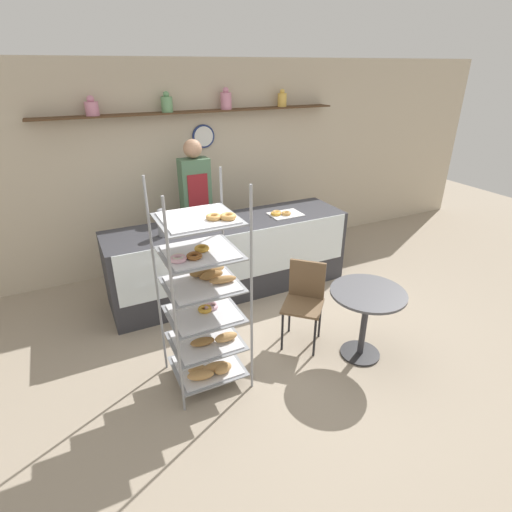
{
  "coord_description": "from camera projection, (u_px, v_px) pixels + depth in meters",
  "views": [
    {
      "loc": [
        -1.67,
        -3.02,
        2.61
      ],
      "look_at": [
        0.0,
        0.39,
        0.78
      ],
      "focal_mm": 28.0,
      "sensor_mm": 36.0,
      "label": 1
    }
  ],
  "objects": [
    {
      "name": "cafe_chair",
      "position": [
        305.0,
        295.0,
        3.99
      ],
      "size": [
        0.54,
        0.54,
        0.86
      ],
      "rotation": [
        0.0,
        0.0,
        5.53
      ],
      "color": "black",
      "rests_on": "ground_plane"
    },
    {
      "name": "ground_plane",
      "position": [
        272.0,
        337.0,
        4.24
      ],
      "size": [
        14.0,
        14.0,
        0.0
      ],
      "primitive_type": "plane",
      "color": "gray"
    },
    {
      "name": "display_counter",
      "position": [
        230.0,
        257.0,
        4.94
      ],
      "size": [
        2.93,
        0.76,
        0.92
      ],
      "color": "#333338",
      "rests_on": "ground_plane"
    },
    {
      "name": "donut_tray_counter",
      "position": [
        282.0,
        214.0,
        4.95
      ],
      "size": [
        0.4,
        0.29,
        0.05
      ],
      "color": "white",
      "rests_on": "display_counter"
    },
    {
      "name": "cafe_table",
      "position": [
        366.0,
        308.0,
        3.75
      ],
      "size": [
        0.7,
        0.7,
        0.72
      ],
      "color": "#262628",
      "rests_on": "ground_plane"
    },
    {
      "name": "coffee_carafe",
      "position": [
        162.0,
        223.0,
        4.3
      ],
      "size": [
        0.11,
        0.11,
        0.31
      ],
      "color": "gray",
      "rests_on": "display_counter"
    },
    {
      "name": "person_worker",
      "position": [
        196.0,
        203.0,
        5.12
      ],
      "size": [
        0.37,
        0.23,
        1.81
      ],
      "color": "#282833",
      "rests_on": "ground_plane"
    },
    {
      "name": "pastry_rack",
      "position": [
        205.0,
        303.0,
        3.34
      ],
      "size": [
        0.65,
        0.6,
        1.86
      ],
      "color": "gray",
      "rests_on": "ground_plane"
    },
    {
      "name": "back_wall",
      "position": [
        197.0,
        166.0,
        5.44
      ],
      "size": [
        10.0,
        0.3,
        2.7
      ],
      "color": "beige",
      "rests_on": "ground_plane"
    }
  ]
}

